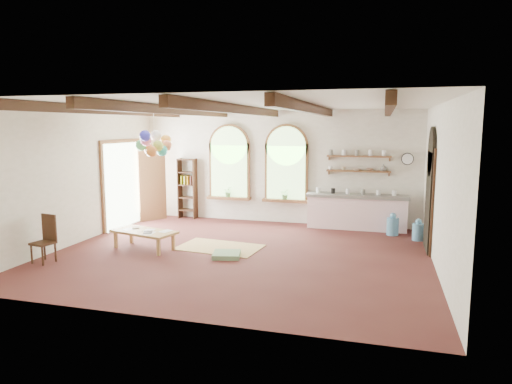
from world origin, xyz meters
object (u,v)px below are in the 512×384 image
(side_chair, at_px, (44,249))
(coffee_table, at_px, (144,233))
(kitchen_counter, at_px, (357,211))
(balloon_cluster, at_px, (154,144))

(side_chair, bearing_deg, coffee_table, 45.29)
(kitchen_counter, height_order, side_chair, side_chair)
(coffee_table, distance_m, balloon_cluster, 2.20)
(kitchen_counter, distance_m, coffee_table, 5.64)
(coffee_table, bearing_deg, kitchen_counter, 37.06)
(coffee_table, xyz_separation_m, side_chair, (-1.45, -1.46, -0.09))
(kitchen_counter, xyz_separation_m, coffee_table, (-4.50, -3.40, -0.10))
(coffee_table, distance_m, side_chair, 2.06)
(side_chair, distance_m, balloon_cluster, 3.43)
(coffee_table, bearing_deg, balloon_cluster, 101.83)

